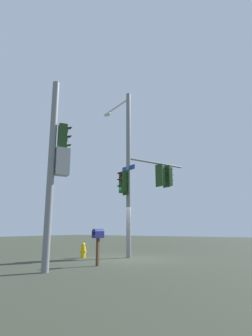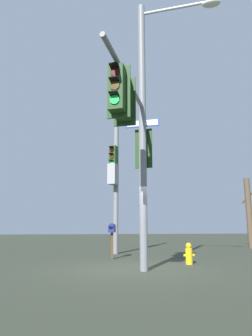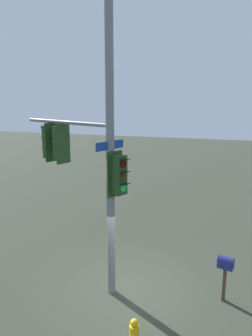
{
  "view_description": "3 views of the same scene",
  "coord_description": "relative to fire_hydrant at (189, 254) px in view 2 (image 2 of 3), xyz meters",
  "views": [
    {
      "loc": [
        7.34,
        -11.69,
        1.4
      ],
      "look_at": [
        -0.12,
        0.04,
        4.49
      ],
      "focal_mm": 29.38,
      "sensor_mm": 36.0,
      "label": 1
    },
    {
      "loc": [
        1.63,
        9.43,
        1.31
      ],
      "look_at": [
        0.34,
        0.8,
        3.02
      ],
      "focal_mm": 31.65,
      "sensor_mm": 36.0,
      "label": 2
    },
    {
      "loc": [
        -8.32,
        -2.61,
        5.83
      ],
      "look_at": [
        -0.26,
        0.0,
        3.97
      ],
      "focal_mm": 33.43,
      "sensor_mm": 36.0,
      "label": 3
    }
  ],
  "objects": [
    {
      "name": "mailbox",
      "position": [
        2.5,
        -2.01,
        0.76
      ],
      "size": [
        0.35,
        0.49,
        1.41
      ],
      "rotation": [
        0.0,
        0.0,
        2.87
      ],
      "color": "#4C3823",
      "rests_on": "ground"
    },
    {
      "name": "bare_tree_behind_pole",
      "position": [
        -6.38,
        -6.55,
        1.87
      ],
      "size": [
        1.16,
        1.81,
        4.2
      ],
      "color": "brown",
      "rests_on": "ground"
    },
    {
      "name": "main_signal_pole_assembly",
      "position": [
        2.07,
        2.04,
        4.29
      ],
      "size": [
        4.13,
        4.27,
        8.9
      ],
      "rotation": [
        0.0,
        0.0,
        1.16
      ],
      "color": "slate",
      "rests_on": "ground"
    },
    {
      "name": "fire_hydrant",
      "position": [
        0.0,
        0.0,
        0.0
      ],
      "size": [
        0.38,
        0.24,
        0.73
      ],
      "color": "yellow",
      "rests_on": "ground"
    },
    {
      "name": "ground_plane",
      "position": [
        2.11,
        0.81,
        -0.34
      ],
      "size": [
        80.0,
        80.0,
        0.0
      ],
      "primitive_type": "plane",
      "color": "#33392C"
    },
    {
      "name": "secondary_pole_assembly",
      "position": [
        2.17,
        -4.13,
        3.39
      ],
      "size": [
        0.6,
        0.77,
        6.86
      ],
      "rotation": [
        0.0,
        0.0,
        1.06
      ],
      "color": "slate",
      "rests_on": "ground"
    }
  ]
}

